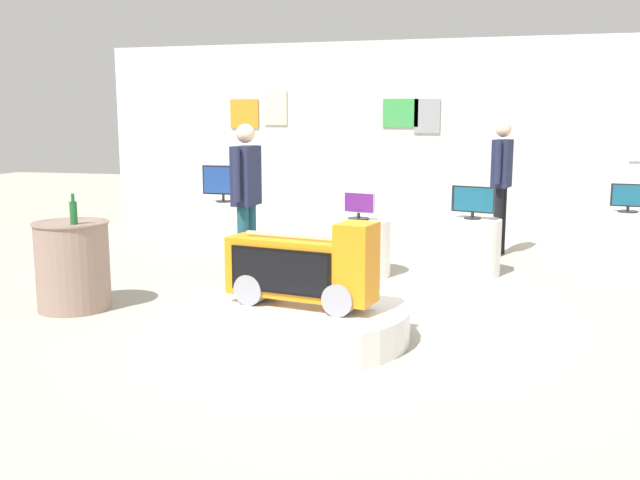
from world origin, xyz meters
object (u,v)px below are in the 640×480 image
Objects in this scene: display_pedestal_right_rear at (358,247)px; display_pedestal_far_right at (471,246)px; tv_on_right_rear at (359,206)px; side_table_round at (73,265)px; display_pedestal_center_rear at (224,225)px; shopper_browsing_near_truck at (501,177)px; bottle_on_side_table at (74,212)px; tv_on_left_rear at (629,198)px; tv_on_far_right at (473,201)px; tv_on_center_rear at (223,182)px; novelty_firetruck_tv at (303,271)px; main_display_pedestal at (301,322)px; display_pedestal_left_rear at (626,238)px; shopper_browsing_rear at (246,191)px.

display_pedestal_right_rear is 1.11× the size of display_pedestal_far_right.
tv_on_right_rear is 0.47× the size of side_table_round.
display_pedestal_far_right is 4.31m from side_table_round.
display_pedestal_center_rear and display_pedestal_far_right have the same top height.
bottle_on_side_table is at bearing -133.47° from shopper_browsing_near_truck.
tv_on_far_right reaches higher than tv_on_left_rear.
display_pedestal_center_rear is 1.22× the size of display_pedestal_right_rear.
tv_on_center_rear is 3.37m from side_table_round.
tv_on_far_right reaches higher than novelty_firetruck_tv.
main_display_pedestal is 4.33m from tv_on_center_rear.
display_pedestal_left_rear is at bearing 25.80° from tv_on_right_rear.
tv_on_far_right is at bearing 17.04° from display_pedestal_right_rear.
shopper_browsing_rear is at bearing 123.19° from novelty_firetruck_tv.
shopper_browsing_rear is at bearing -61.13° from display_pedestal_center_rear.
display_pedestal_right_rear is at bearing 107.29° from tv_on_right_rear.
tv_on_center_rear is 0.90× the size of display_pedestal_far_right.
tv_on_far_right is at bearing 17.21° from tv_on_right_rear.
tv_on_left_rear is 2.16m from display_pedestal_far_right.
display_pedestal_left_rear is 0.44× the size of shopper_browsing_near_truck.
display_pedestal_center_rear is 3.34m from side_table_round.
novelty_firetruck_tv reaches higher than display_pedestal_far_right.
side_table_round reaches higher than display_pedestal_left_rear.
tv_on_center_rear is 0.81× the size of display_pedestal_right_rear.
tv_on_far_right is (-1.81, -1.09, 0.52)m from display_pedestal_left_rear.
main_display_pedestal is 2.45m from display_pedestal_right_rear.
tv_on_right_rear is at bearing -162.61° from display_pedestal_far_right.
display_pedestal_left_rear is 5.24m from tv_on_center_rear.
shopper_browsing_rear reaches higher than display_pedestal_center_rear.
main_display_pedestal is at bearing -89.22° from display_pedestal_right_rear.
shopper_browsing_rear reaches higher than display_pedestal_right_rear.
display_pedestal_left_rear is 6.42m from side_table_round.
display_pedestal_center_rear is at bearing -177.33° from display_pedestal_left_rear.
display_pedestal_right_rear is at bearing -154.33° from tv_on_left_rear.
main_display_pedestal is at bearing 153.85° from novelty_firetruck_tv.
tv_on_center_rear reaches higher than display_pedestal_right_rear.
bottle_on_side_table reaches higher than display_pedestal_right_rear.
shopper_browsing_near_truck is at bearing 6.74° from display_pedestal_center_rear.
bottle_on_side_table is at bearing -44.32° from side_table_round.
display_pedestal_right_rear is at bearing -162.96° from tv_on_far_right.
tv_on_left_rear is (0.00, -0.00, 0.49)m from display_pedestal_left_rear.
display_pedestal_center_rear reaches higher than main_display_pedestal.
tv_on_center_rear is 3.50m from tv_on_far_right.
novelty_firetruck_tv is 3.05× the size of tv_on_left_rear.
display_pedestal_far_right is at bearing 66.82° from main_display_pedestal.
tv_on_left_rear is 5.23m from display_pedestal_center_rear.
tv_on_center_rear is at bearing 118.92° from shopper_browsing_rear.
shopper_browsing_rear reaches higher than display_pedestal_far_right.
tv_on_center_rear is 2.24m from shopper_browsing_rear.
main_display_pedestal is 3.15m from tv_on_far_right.
display_pedestal_left_rear is 1.84× the size of tv_on_left_rear.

